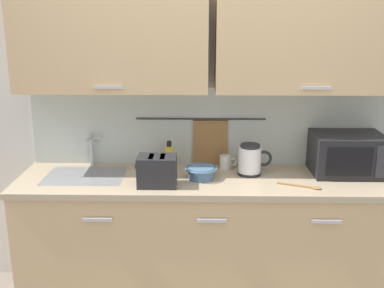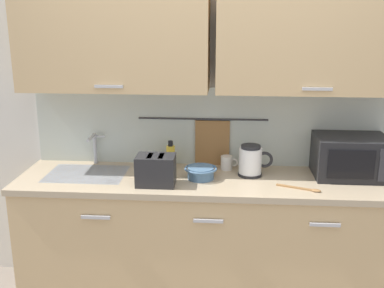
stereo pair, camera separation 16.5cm
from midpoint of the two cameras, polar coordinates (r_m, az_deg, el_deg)
The scene contains 11 objects.
counter_unit at distance 3.26m, azimuth 3.47°, elevation -11.50°, with size 2.53×0.64×0.90m.
back_wall_assembly at distance 3.16m, azimuth 4.06°, elevation 7.99°, with size 3.70×0.41×2.50m.
sink_faucet at distance 3.36m, azimuth -10.42°, elevation -0.10°, with size 0.09×0.17×0.22m.
microwave at distance 3.26m, azimuth 20.04°, elevation -1.45°, with size 0.46×0.35×0.27m.
electric_kettle at distance 3.12m, azimuth 8.68°, elevation -2.05°, with size 0.23×0.16×0.21m.
dish_soap_bottle at distance 3.24m, azimuth -1.15°, elevation -1.50°, with size 0.06×0.06×0.20m.
mug_near_sink at distance 3.23m, azimuth -3.30°, elevation -2.28°, with size 0.12×0.08×0.09m.
mixing_bowl at distance 3.05m, azimuth 2.62°, elevation -3.44°, with size 0.21×0.21×0.08m.
toaster at distance 2.93m, azimuth -2.82°, elevation -3.19°, with size 0.26×0.17×0.19m.
mug_by_kettle at distance 3.24m, azimuth 5.73°, elevation -2.29°, with size 0.12×0.08×0.09m.
wooden_spoon at distance 2.98m, azimuth 14.99°, elevation -5.28°, with size 0.27×0.13×0.01m.
Camera 2 is at (0.10, -2.59, 1.95)m, focal length 43.94 mm.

